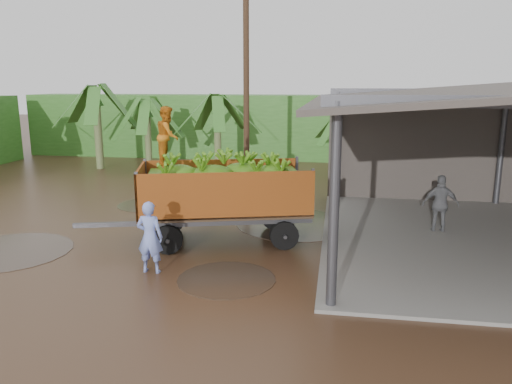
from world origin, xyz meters
TOP-DOWN VIEW (x-y plane):
  - ground at (0.00, 0.00)m, footprint 100.00×100.00m
  - hedge_north at (-2.00, 16.00)m, footprint 22.00×3.00m
  - banana_trailer at (2.26, 0.16)m, footprint 6.43×3.38m
  - man_blue at (1.14, -2.47)m, footprint 0.63×0.42m
  - man_grey at (8.32, 1.80)m, footprint 1.02×0.44m
  - utility_pole at (1.62, 7.21)m, footprint 1.20×0.24m
  - banana_plants at (-5.51, 6.37)m, footprint 24.25×21.22m

SIDE VIEW (x-z plane):
  - ground at x=0.00m, z-range 0.00..0.00m
  - man_blue at x=1.14m, z-range 0.00..1.70m
  - man_grey at x=8.32m, z-range 0.00..1.74m
  - banana_trailer at x=2.26m, z-range -0.46..3.24m
  - hedge_north at x=-2.00m, z-range 0.00..3.60m
  - banana_plants at x=-5.51m, z-range -0.27..4.06m
  - utility_pole at x=1.62m, z-range 0.06..8.82m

